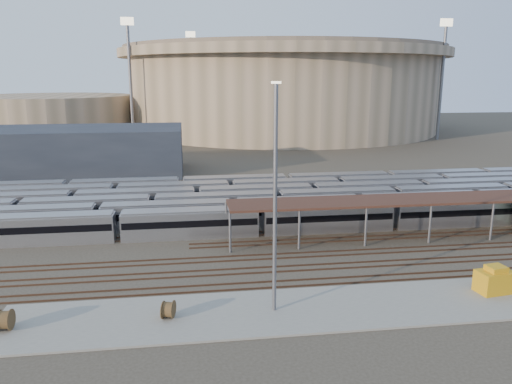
{
  "coord_description": "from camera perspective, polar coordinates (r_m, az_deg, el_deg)",
  "views": [
    {
      "loc": [
        -12.84,
        -56.21,
        21.25
      ],
      "look_at": [
        -3.33,
        12.0,
        4.93
      ],
      "focal_mm": 35.0,
      "sensor_mm": 36.0,
      "label": 1
    }
  ],
  "objects": [
    {
      "name": "ground",
      "position": [
        61.45,
        4.66,
        -6.94
      ],
      "size": [
        420.0,
        420.0,
        0.0
      ],
      "primitive_type": "plane",
      "color": "#383026",
      "rests_on": "ground"
    },
    {
      "name": "cable_reel_east",
      "position": [
        45.86,
        -9.99,
        -13.09
      ],
      "size": [
        1.29,
        1.78,
        1.6
      ],
      "primitive_type": "cylinder",
      "rotation": [
        0.0,
        1.57,
        -0.27
      ],
      "color": "brown",
      "rests_on": "apron"
    },
    {
      "name": "stadium",
      "position": [
        199.89,
        3.04,
        11.94
      ],
      "size": [
        124.0,
        124.0,
        32.5
      ],
      "color": "tan",
      "rests_on": "ground"
    },
    {
      "name": "service_building",
      "position": [
        114.56,
        -19.06,
        4.45
      ],
      "size": [
        42.0,
        20.0,
        10.0
      ],
      "primitive_type": "cube",
      "color": "#1E232D",
      "rests_on": "ground"
    },
    {
      "name": "subway_trains",
      "position": [
        78.18,
        1.39,
        -1.08
      ],
      "size": [
        125.76,
        23.9,
        3.6
      ],
      "color": "#BBBBC0",
      "rests_on": "ground"
    },
    {
      "name": "floodlight_2",
      "position": [
        176.82,
        20.49,
        12.32
      ],
      "size": [
        4.0,
        1.0,
        38.4
      ],
      "color": "slate",
      "rests_on": "ground"
    },
    {
      "name": "yellow_equipment",
      "position": [
        55.32,
        25.61,
        -9.2
      ],
      "size": [
        3.74,
        2.64,
        2.17
      ],
      "primitive_type": "cube",
      "rotation": [
        0.0,
        0.0,
        0.14
      ],
      "color": "#C08812",
      "rests_on": "apron"
    },
    {
      "name": "cable_reel_west",
      "position": [
        48.15,
        -26.78,
        -12.92
      ],
      "size": [
        1.11,
        1.87,
        1.82
      ],
      "primitive_type": "cylinder",
      "rotation": [
        0.0,
        1.57,
        -0.06
      ],
      "color": "brown",
      "rests_on": "apron"
    },
    {
      "name": "yard_light_pole",
      "position": [
        43.37,
        2.2,
        -1.0
      ],
      "size": [
        0.81,
        0.36,
        20.48
      ],
      "color": "slate",
      "rests_on": "apron"
    },
    {
      "name": "secondary_arena",
      "position": [
        192.62,
        -22.32,
        8.1
      ],
      "size": [
        56.0,
        56.0,
        14.0
      ],
      "primitive_type": "cylinder",
      "color": "tan",
      "rests_on": "ground"
    },
    {
      "name": "inspection_shed",
      "position": [
        71.44,
        21.51,
        -0.78
      ],
      "size": [
        60.3,
        6.0,
        5.3
      ],
      "color": "slate",
      "rests_on": "ground"
    },
    {
      "name": "apron",
      "position": [
        46.98,
        2.6,
        -13.44
      ],
      "size": [
        50.0,
        9.0,
        0.2
      ],
      "primitive_type": "cube",
      "color": "gray",
      "rests_on": "ground"
    },
    {
      "name": "floodlight_0",
      "position": [
        167.1,
        -14.19,
        12.73
      ],
      "size": [
        4.0,
        1.0,
        38.4
      ],
      "color": "slate",
      "rests_on": "ground"
    },
    {
      "name": "empty_tracks",
      "position": [
        56.88,
        5.76,
        -8.58
      ],
      "size": [
        170.0,
        9.62,
        0.18
      ],
      "color": "#4C3323",
      "rests_on": "ground"
    },
    {
      "name": "floodlight_3",
      "position": [
        216.23,
        -7.38,
        13.06
      ],
      "size": [
        4.0,
        1.0,
        38.4
      ],
      "color": "slate",
      "rests_on": "ground"
    }
  ]
}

